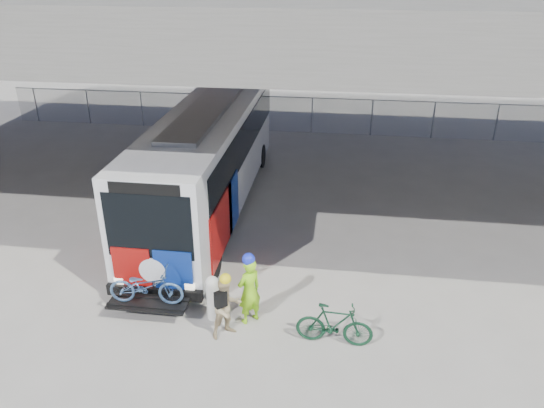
% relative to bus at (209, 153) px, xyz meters
% --- Properties ---
extents(ground, '(160.00, 160.00, 0.00)m').
position_rel_bus_xyz_m(ground, '(2.00, -2.73, -2.11)').
color(ground, '#9E9991').
rests_on(ground, ground).
extents(bus, '(2.67, 12.93, 3.69)m').
position_rel_bus_xyz_m(bus, '(0.00, 0.00, 0.00)').
color(bus, silver).
rests_on(bus, ground).
extents(overpass, '(40.00, 16.00, 7.95)m').
position_rel_bus_xyz_m(overpass, '(2.00, 1.27, 4.44)').
color(overpass, '#605E59').
rests_on(overpass, ground).
extents(chainlink_fence, '(30.00, 0.06, 30.00)m').
position_rel_bus_xyz_m(chainlink_fence, '(2.00, 9.27, -0.68)').
color(chainlink_fence, gray).
rests_on(chainlink_fence, ground).
extents(bollard, '(0.32, 0.32, 1.22)m').
position_rel_bus_xyz_m(bollard, '(1.62, -6.31, -1.45)').
color(bollard, silver).
rests_on(bollard, ground).
extents(cyclist_hivis, '(0.77, 0.76, 1.97)m').
position_rel_bus_xyz_m(cyclist_hivis, '(2.55, -6.31, -1.16)').
color(cyclist_hivis, '#9BF71A').
rests_on(cyclist_hivis, ground).
extents(cyclist_tan, '(0.98, 0.95, 1.74)m').
position_rel_bus_xyz_m(cyclist_tan, '(2.10, -6.92, -1.28)').
color(cyclist_tan, tan).
rests_on(cyclist_tan, ground).
extents(bike_parked, '(1.84, 0.61, 1.09)m').
position_rel_bus_xyz_m(bike_parked, '(4.67, -6.88, -1.56)').
color(bike_parked, '#123A23').
rests_on(bike_parked, ground).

